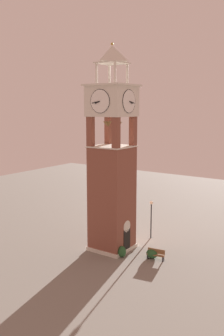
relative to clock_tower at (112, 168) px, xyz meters
name	(u,v)px	position (x,y,z in m)	size (l,w,h in m)	color
ground	(112,249)	(0.00, 0.00, -7.82)	(80.00, 80.00, 0.00)	gray
clock_tower	(112,168)	(0.00, 0.00, 0.00)	(3.95, 3.95, 19.04)	brown
park_bench	(156,254)	(0.14, -4.66, -7.34)	(0.67, 1.65, 0.95)	brown
lamp_post	(151,213)	(4.72, -1.63, -5.09)	(0.36, 0.36, 3.95)	black
trash_bin	(129,230)	(4.67, 0.95, -7.42)	(0.52, 0.52, 0.80)	#4C4C51
shrub_near_entry	(121,229)	(4.28, 1.84, -7.42)	(1.15, 1.15, 0.80)	#28562D
shrub_left_of_tower	(152,253)	(0.28, -4.23, -7.41)	(1.09, 1.09, 0.82)	#28562D
shrub_behind_bench	(122,252)	(-1.15, -1.88, -7.31)	(0.77, 0.77, 1.02)	#28562D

